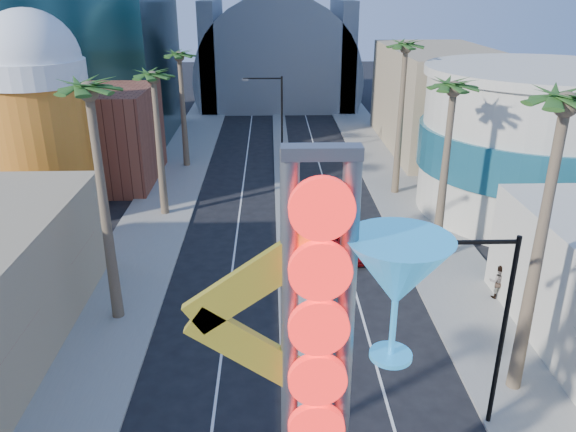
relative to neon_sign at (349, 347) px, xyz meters
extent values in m
cube|color=gray|center=(-10.32, 32.04, -7.23)|extent=(5.00, 100.00, 0.15)
cube|color=gray|center=(8.68, 32.04, -7.23)|extent=(5.00, 100.00, 0.15)
cube|color=gray|center=(-0.82, 35.04, -7.23)|extent=(1.60, 84.00, 0.15)
cube|color=brown|center=(-16.82, 35.04, -3.31)|extent=(10.00, 10.00, 8.00)
cube|color=tan|center=(15.18, 45.04, -2.31)|extent=(10.00, 20.00, 10.00)
cylinder|color=orange|center=(-17.82, 27.04, -2.31)|extent=(6.40, 6.40, 10.00)
cylinder|color=white|center=(-17.82, 27.04, 3.09)|extent=(7.00, 7.00, 1.60)
sphere|color=white|center=(-17.82, 27.04, 3.89)|extent=(6.60, 6.60, 6.60)
cylinder|color=beige|center=(17.18, 27.04, -2.31)|extent=(16.00, 16.00, 10.00)
cylinder|color=#226E85|center=(17.18, 27.04, -2.31)|extent=(16.60, 16.60, 3.00)
cylinder|color=beige|center=(17.18, 27.04, 2.99)|extent=(16.60, 16.60, 0.60)
cylinder|color=slate|center=(-0.82, 69.04, -3.31)|extent=(22.00, 16.00, 22.00)
cube|color=slate|center=(-9.82, 69.04, -0.31)|extent=(2.00, 16.00, 14.00)
cube|color=slate|center=(8.18, 69.04, -0.31)|extent=(2.00, 16.00, 14.00)
cylinder|color=slate|center=(-1.52, 0.04, -0.81)|extent=(0.44, 0.44, 12.00)
cylinder|color=slate|center=(-0.12, 0.04, -0.81)|extent=(0.44, 0.44, 12.00)
cube|color=slate|center=(-0.82, 0.04, 5.09)|extent=(1.80, 0.50, 0.30)
cylinder|color=red|center=(-0.82, -0.31, 3.89)|extent=(1.50, 0.25, 1.50)
cylinder|color=red|center=(-0.82, -0.31, 2.34)|extent=(1.50, 0.25, 1.50)
cylinder|color=red|center=(-0.82, -0.31, 0.79)|extent=(1.50, 0.25, 1.50)
cylinder|color=red|center=(-0.82, -0.31, -0.76)|extent=(1.50, 0.25, 1.50)
cylinder|color=red|center=(-0.82, -0.31, -2.31)|extent=(1.50, 0.25, 1.50)
cube|color=yellow|center=(-2.42, 0.04, 1.89)|extent=(3.47, 0.25, 2.80)
cube|color=yellow|center=(-2.42, 0.04, -0.11)|extent=(3.47, 0.25, 2.80)
cone|color=#2285C0|center=(1.08, 0.04, 2.09)|extent=(2.60, 2.60, 1.80)
cylinder|color=#2285C0|center=(1.08, 0.04, 0.49)|extent=(0.16, 0.16, 1.60)
cylinder|color=#2285C0|center=(1.08, 0.04, -0.31)|extent=(1.10, 1.10, 0.12)
cylinder|color=black|center=(-0.82, 17.04, -3.31)|extent=(0.18, 0.18, 8.00)
cube|color=black|center=(0.98, 17.04, 0.49)|extent=(3.60, 0.12, 0.12)
cube|color=slate|center=(2.58, 17.04, 0.39)|extent=(0.60, 0.25, 0.18)
cylinder|color=black|center=(-0.82, 41.04, -3.31)|extent=(0.18, 0.18, 8.00)
cube|color=black|center=(-2.62, 41.04, 0.49)|extent=(3.60, 0.12, 0.12)
cube|color=slate|center=(-4.22, 41.04, 0.39)|extent=(0.60, 0.25, 0.18)
cylinder|color=black|center=(6.38, 5.04, -3.31)|extent=(0.18, 0.18, 8.00)
cube|color=black|center=(4.76, 5.04, 0.49)|extent=(3.24, 0.12, 0.12)
cube|color=slate|center=(3.32, 5.04, 0.39)|extent=(0.60, 0.25, 0.18)
cylinder|color=brown|center=(-9.82, 13.04, -1.56)|extent=(0.40, 0.40, 11.50)
sphere|color=#1B4617|center=(-9.82, 13.04, 4.19)|extent=(2.40, 2.40, 2.40)
cylinder|color=brown|center=(-9.82, 27.04, -2.31)|extent=(0.40, 0.40, 10.00)
sphere|color=#1B4617|center=(-9.82, 27.04, 2.69)|extent=(2.40, 2.40, 2.40)
cylinder|color=brown|center=(-9.82, 39.04, -2.31)|extent=(0.40, 0.40, 10.00)
sphere|color=#1B4617|center=(-9.82, 39.04, 2.69)|extent=(2.40, 2.40, 2.40)
cylinder|color=brown|center=(8.18, 7.04, -1.31)|extent=(0.40, 0.40, 12.00)
sphere|color=#1B4617|center=(8.18, 7.04, 4.69)|extent=(2.40, 2.40, 2.40)
cylinder|color=brown|center=(8.18, 19.04, -2.06)|extent=(0.40, 0.40, 10.50)
sphere|color=#1B4617|center=(8.18, 19.04, 3.19)|extent=(2.40, 2.40, 2.40)
cylinder|color=brown|center=(8.18, 31.04, -1.56)|extent=(0.40, 0.40, 11.50)
sphere|color=#1B4617|center=(8.18, 31.04, 4.19)|extent=(2.40, 2.40, 2.40)
imported|color=maroon|center=(3.02, 20.29, -6.61)|extent=(2.44, 5.06, 1.39)
imported|color=gray|center=(10.15, 14.19, -6.20)|extent=(1.08, 0.94, 1.92)
camera|label=1|loc=(-1.93, -11.81, 8.47)|focal=35.00mm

